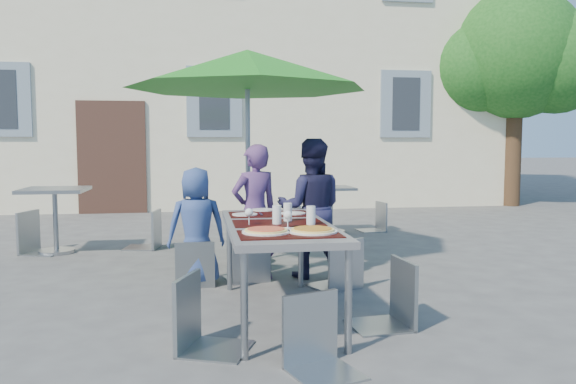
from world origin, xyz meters
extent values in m
plane|color=#424244|center=(0.00, 0.00, 0.00)|extent=(90.00, 90.00, 0.00)
cube|color=beige|center=(0.00, 11.50, 3.50)|extent=(13.00, 8.00, 7.00)
cube|color=#3E251D|center=(-2.00, 7.47, 1.10)|extent=(1.30, 0.06, 2.20)
cube|color=gray|center=(-4.00, 7.47, 2.20)|extent=(1.10, 0.06, 1.40)
cube|color=#262B33|center=(-4.00, 7.45, 2.20)|extent=(0.60, 0.04, 1.10)
cube|color=gray|center=(0.00, 7.47, 2.20)|extent=(1.10, 0.06, 1.40)
cube|color=#262B33|center=(0.00, 7.45, 2.20)|extent=(0.60, 0.04, 1.10)
cube|color=gray|center=(4.00, 7.47, 2.20)|extent=(1.10, 0.06, 1.40)
cube|color=#262B33|center=(4.00, 7.45, 2.20)|extent=(0.60, 0.04, 1.10)
cylinder|color=#402B1B|center=(6.50, 7.50, 1.40)|extent=(0.36, 0.36, 2.80)
sphere|color=#134815|center=(6.50, 7.50, 3.30)|extent=(2.80, 2.80, 2.80)
sphere|color=#134815|center=(5.70, 7.80, 3.00)|extent=(2.00, 2.00, 2.00)
sphere|color=#134815|center=(7.20, 7.10, 3.10)|extent=(2.20, 2.20, 2.20)
sphere|color=#134815|center=(6.70, 8.10, 3.80)|extent=(1.80, 1.80, 1.80)
cube|color=#46454A|center=(0.29, 0.42, 0.72)|extent=(0.80, 1.85, 0.05)
cylinder|color=gray|center=(-0.05, -0.44, 0.35)|extent=(0.05, 0.05, 0.70)
cylinder|color=gray|center=(0.63, -0.44, 0.35)|extent=(0.05, 0.05, 0.70)
cylinder|color=gray|center=(-0.05, 1.29, 0.35)|extent=(0.05, 0.05, 0.70)
cylinder|color=gray|center=(0.63, 1.29, 0.35)|extent=(0.05, 0.05, 0.70)
cube|color=black|center=(0.29, -0.13, 0.75)|extent=(0.70, 0.42, 0.01)
cube|color=black|center=(0.29, 0.42, 0.75)|extent=(0.70, 0.42, 0.01)
cube|color=black|center=(0.29, 0.97, 0.75)|extent=(0.70, 0.42, 0.01)
cylinder|color=white|center=(0.13, -0.06, 0.76)|extent=(0.34, 0.34, 0.01)
cylinder|color=#DDBC63|center=(0.13, -0.06, 0.77)|extent=(0.30, 0.30, 0.01)
cylinder|color=#AA2C10|center=(0.13, -0.06, 0.78)|extent=(0.26, 0.26, 0.01)
cylinder|color=white|center=(0.46, -0.09, 0.76)|extent=(0.35, 0.35, 0.01)
cylinder|color=#DDBC63|center=(0.46, -0.09, 0.77)|extent=(0.31, 0.31, 0.01)
cylinder|color=#933C0A|center=(0.46, -0.09, 0.78)|extent=(0.27, 0.27, 0.01)
cylinder|color=silver|center=(0.27, 0.35, 0.82)|extent=(0.07, 0.07, 0.15)
cylinder|color=silver|center=(0.38, 0.50, 0.82)|extent=(0.07, 0.07, 0.15)
cylinder|color=silver|center=(0.52, 0.28, 0.82)|extent=(0.07, 0.07, 0.15)
cylinder|color=silver|center=(0.05, 0.34, 0.75)|extent=(0.06, 0.06, 0.00)
cylinder|color=silver|center=(0.05, 0.34, 0.79)|extent=(0.01, 0.01, 0.08)
sphere|color=silver|center=(0.05, 0.34, 0.85)|extent=(0.06, 0.06, 0.06)
cylinder|color=silver|center=(0.32, 0.15, 0.75)|extent=(0.06, 0.06, 0.00)
cylinder|color=silver|center=(0.32, 0.15, 0.79)|extent=(0.01, 0.01, 0.08)
sphere|color=silver|center=(0.32, 0.15, 0.85)|extent=(0.06, 0.06, 0.06)
cylinder|color=white|center=(0.07, 0.93, 0.76)|extent=(0.22, 0.22, 0.01)
cube|color=#9C9EA4|center=(0.21, 0.93, 0.76)|extent=(0.02, 0.18, 0.00)
cylinder|color=white|center=(0.50, 0.95, 0.76)|extent=(0.22, 0.22, 0.01)
cube|color=#9C9EA4|center=(0.64, 0.95, 0.76)|extent=(0.02, 0.18, 0.00)
cylinder|color=white|center=(0.27, 1.24, 0.76)|extent=(0.22, 0.22, 0.01)
cube|color=#9C9EA4|center=(0.41, 1.24, 0.76)|extent=(0.02, 0.18, 0.00)
imported|color=navy|center=(-0.35, 1.55, 0.58)|extent=(0.60, 0.42, 1.15)
imported|color=#55356D|center=(0.23, 1.67, 0.68)|extent=(0.58, 0.48, 1.37)
imported|color=#1B1B3B|center=(0.80, 1.69, 0.71)|extent=(0.75, 0.51, 1.43)
cube|color=gray|center=(-0.37, 1.59, 0.40)|extent=(0.38, 0.38, 0.03)
cube|color=gray|center=(-0.37, 1.41, 0.62)|extent=(0.37, 0.04, 0.45)
cylinder|color=gray|center=(-0.20, 1.74, 0.20)|extent=(0.02, 0.02, 0.39)
cylinder|color=gray|center=(-0.52, 1.75, 0.20)|extent=(0.02, 0.02, 0.39)
cylinder|color=gray|center=(-0.21, 1.42, 0.20)|extent=(0.02, 0.02, 0.39)
cylinder|color=gray|center=(-0.53, 1.43, 0.20)|extent=(0.02, 0.02, 0.39)
cube|color=gray|center=(0.13, 1.67, 0.42)|extent=(0.47, 0.47, 0.03)
cube|color=gray|center=(0.17, 1.49, 0.65)|extent=(0.39, 0.11, 0.46)
cylinder|color=gray|center=(0.26, 1.87, 0.20)|extent=(0.02, 0.02, 0.41)
cylinder|color=gray|center=(-0.07, 1.80, 0.20)|extent=(0.02, 0.02, 0.41)
cylinder|color=gray|center=(0.33, 1.55, 0.20)|extent=(0.02, 0.02, 0.41)
cylinder|color=gray|center=(0.01, 1.47, 0.20)|extent=(0.02, 0.02, 0.41)
cube|color=gray|center=(0.94, 1.25, 0.44)|extent=(0.54, 0.54, 0.03)
cube|color=gray|center=(1.02, 1.07, 0.68)|extent=(0.38, 0.20, 0.49)
cylinder|color=gray|center=(1.02, 1.48, 0.21)|extent=(0.02, 0.02, 0.43)
cylinder|color=gray|center=(0.71, 1.33, 0.21)|extent=(0.02, 0.02, 0.43)
cylinder|color=gray|center=(1.17, 1.16, 0.21)|extent=(0.02, 0.02, 0.43)
cylinder|color=gray|center=(0.85, 1.02, 0.21)|extent=(0.02, 0.02, 0.43)
cube|color=gray|center=(-0.23, -0.25, 0.45)|extent=(0.55, 0.55, 0.03)
cube|color=gray|center=(-0.41, -0.18, 0.70)|extent=(0.18, 0.40, 0.50)
cylinder|color=gray|center=(-0.12, -0.49, 0.22)|extent=(0.02, 0.02, 0.44)
cylinder|color=gray|center=(0.01, -0.15, 0.22)|extent=(0.02, 0.02, 0.44)
cylinder|color=gray|center=(-0.46, -0.35, 0.22)|extent=(0.02, 0.02, 0.44)
cylinder|color=gray|center=(-0.33, -0.02, 0.22)|extent=(0.02, 0.02, 0.44)
cube|color=gray|center=(1.00, 0.05, 0.45)|extent=(0.46, 0.46, 0.03)
cube|color=gray|center=(1.20, 0.07, 0.70)|extent=(0.07, 0.42, 0.50)
cylinder|color=gray|center=(0.80, 0.21, 0.22)|extent=(0.02, 0.02, 0.44)
cylinder|color=gray|center=(0.84, -0.15, 0.22)|extent=(0.02, 0.02, 0.44)
cylinder|color=gray|center=(1.16, 0.24, 0.22)|extent=(0.02, 0.02, 0.44)
cylinder|color=gray|center=(1.20, -0.12, 0.22)|extent=(0.02, 0.02, 0.44)
cube|color=#92979D|center=(0.41, -0.75, 0.41)|extent=(0.49, 0.49, 0.03)
cube|color=#92979D|center=(0.35, -0.58, 0.64)|extent=(0.37, 0.15, 0.46)
cylinder|color=#92979D|center=(0.30, -0.96, 0.20)|extent=(0.02, 0.02, 0.40)
cylinder|color=#92979D|center=(0.61, -0.86, 0.20)|extent=(0.02, 0.02, 0.40)
cylinder|color=#92979D|center=(0.20, -0.65, 0.20)|extent=(0.02, 0.02, 0.40)
cylinder|color=#92979D|center=(0.51, -0.54, 0.20)|extent=(0.02, 0.02, 0.40)
cylinder|color=#9C9EA4|center=(0.23, 2.49, 0.05)|extent=(0.50, 0.50, 0.10)
cylinder|color=gray|center=(0.23, 2.49, 1.13)|extent=(0.06, 0.06, 2.26)
cone|color=#1A791B|center=(0.23, 2.49, 2.21)|extent=(2.75, 2.75, 0.44)
cylinder|color=#9C9EA4|center=(-2.11, 3.42, 0.02)|extent=(0.44, 0.44, 0.04)
cylinder|color=gray|center=(-2.11, 3.42, 0.38)|extent=(0.06, 0.06, 0.76)
cube|color=gray|center=(-2.11, 3.42, 0.80)|extent=(0.76, 0.76, 0.04)
cube|color=gray|center=(-2.25, 3.42, 0.48)|extent=(0.56, 0.56, 0.03)
cube|color=gray|center=(-2.45, 3.49, 0.74)|extent=(0.17, 0.43, 0.53)
cylinder|color=gray|center=(-2.13, 3.18, 0.23)|extent=(0.02, 0.02, 0.47)
cylinder|color=gray|center=(-2.01, 3.54, 0.23)|extent=(0.02, 0.02, 0.47)
cylinder|color=gray|center=(-2.49, 3.30, 0.23)|extent=(0.02, 0.02, 0.47)
cylinder|color=gray|center=(-2.37, 3.67, 0.23)|extent=(0.02, 0.02, 0.47)
cube|color=gray|center=(-1.08, 3.59, 0.45)|extent=(0.49, 0.49, 0.03)
cube|color=gray|center=(-0.88, 3.55, 0.70)|extent=(0.11, 0.42, 0.50)
cylinder|color=gray|center=(-1.23, 3.80, 0.22)|extent=(0.02, 0.02, 0.44)
cylinder|color=gray|center=(-1.29, 3.44, 0.22)|extent=(0.02, 0.02, 0.44)
cylinder|color=gray|center=(-0.87, 3.74, 0.22)|extent=(0.02, 0.02, 0.44)
cylinder|color=gray|center=(-0.94, 3.38, 0.22)|extent=(0.02, 0.02, 0.44)
cylinder|color=#9C9EA4|center=(1.68, 4.44, 0.02)|extent=(0.44, 0.44, 0.04)
cylinder|color=gray|center=(1.68, 4.44, 0.33)|extent=(0.06, 0.06, 0.66)
cube|color=gray|center=(1.68, 4.44, 0.69)|extent=(0.66, 0.66, 0.04)
cube|color=gray|center=(1.25, 4.31, 0.42)|extent=(0.48, 0.48, 0.03)
cube|color=gray|center=(1.07, 4.26, 0.65)|extent=(0.13, 0.39, 0.47)
cylinder|color=gray|center=(1.46, 4.19, 0.21)|extent=(0.02, 0.02, 0.41)
cylinder|color=gray|center=(1.37, 4.52, 0.21)|extent=(0.02, 0.02, 0.41)
cylinder|color=gray|center=(1.14, 4.10, 0.21)|extent=(0.02, 0.02, 0.41)
cylinder|color=gray|center=(1.05, 4.43, 0.21)|extent=(0.02, 0.02, 0.41)
cube|color=gray|center=(2.34, 4.51, 0.41)|extent=(0.43, 0.43, 0.03)
cube|color=gray|center=(2.52, 4.53, 0.64)|extent=(0.07, 0.38, 0.45)
cylinder|color=gray|center=(2.15, 4.65, 0.20)|extent=(0.02, 0.02, 0.40)
cylinder|color=gray|center=(2.19, 4.33, 0.20)|extent=(0.02, 0.02, 0.40)
cylinder|color=gray|center=(2.48, 4.69, 0.20)|extent=(0.02, 0.02, 0.40)
cylinder|color=gray|center=(2.52, 4.37, 0.20)|extent=(0.02, 0.02, 0.40)
camera|label=1|loc=(-0.32, -3.92, 1.38)|focal=35.00mm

